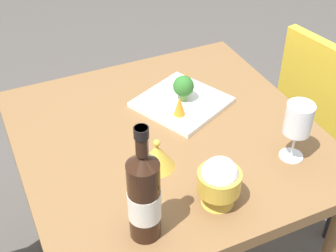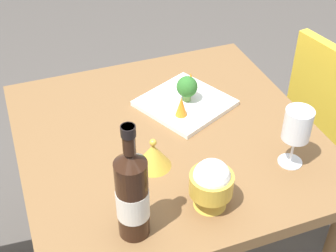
{
  "view_description": "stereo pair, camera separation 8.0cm",
  "coord_description": "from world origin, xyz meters",
  "px_view_note": "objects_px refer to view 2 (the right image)",
  "views": [
    {
      "loc": [
        -1.02,
        0.47,
        1.66
      ],
      "look_at": [
        0.0,
        0.0,
        0.78
      ],
      "focal_mm": 51.56,
      "sensor_mm": 36.0,
      "label": 1
    },
    {
      "loc": [
        -1.05,
        0.39,
        1.66
      ],
      "look_at": [
        0.0,
        0.0,
        0.78
      ],
      "focal_mm": 51.56,
      "sensor_mm": 36.0,
      "label": 2
    }
  ],
  "objects_px": {
    "wine_glass": "(297,126)",
    "carrot_garnish_right": "(191,81)",
    "broccoli_floret": "(187,87)",
    "rice_bowl_lid": "(153,155)",
    "carrot_garnish_left": "(181,106)",
    "wine_bottle": "(132,194)",
    "serving_plate": "(185,103)",
    "rice_bowl": "(210,184)"
  },
  "relations": [
    {
      "from": "wine_bottle",
      "to": "wine_glass",
      "type": "relative_size",
      "value": 1.78
    },
    {
      "from": "carrot_garnish_left",
      "to": "wine_bottle",
      "type": "bearing_deg",
      "value": 144.3
    },
    {
      "from": "carrot_garnish_right",
      "to": "rice_bowl_lid",
      "type": "bearing_deg",
      "value": 142.01
    },
    {
      "from": "wine_bottle",
      "to": "rice_bowl_lid",
      "type": "relative_size",
      "value": 3.19
    },
    {
      "from": "rice_bowl_lid",
      "to": "rice_bowl",
      "type": "bearing_deg",
      "value": -155.89
    },
    {
      "from": "broccoli_floret",
      "to": "rice_bowl",
      "type": "bearing_deg",
      "value": 165.17
    },
    {
      "from": "rice_bowl_lid",
      "to": "serving_plate",
      "type": "distance_m",
      "value": 0.3
    },
    {
      "from": "carrot_garnish_left",
      "to": "carrot_garnish_right",
      "type": "xyz_separation_m",
      "value": [
        0.13,
        -0.09,
        -0.0
      ]
    },
    {
      "from": "rice_bowl_lid",
      "to": "carrot_garnish_right",
      "type": "xyz_separation_m",
      "value": [
        0.3,
        -0.24,
        0.01
      ]
    },
    {
      "from": "broccoli_floret",
      "to": "carrot_garnish_right",
      "type": "relative_size",
      "value": 1.47
    },
    {
      "from": "wine_glass",
      "to": "rice_bowl",
      "type": "bearing_deg",
      "value": 103.29
    },
    {
      "from": "wine_bottle",
      "to": "rice_bowl",
      "type": "distance_m",
      "value": 0.21
    },
    {
      "from": "wine_bottle",
      "to": "serving_plate",
      "type": "height_order",
      "value": "wine_bottle"
    },
    {
      "from": "broccoli_floret",
      "to": "wine_bottle",
      "type": "bearing_deg",
      "value": 144.52
    },
    {
      "from": "wine_bottle",
      "to": "rice_bowl",
      "type": "bearing_deg",
      "value": -85.62
    },
    {
      "from": "rice_bowl",
      "to": "carrot_garnish_right",
      "type": "relative_size",
      "value": 2.43
    },
    {
      "from": "wine_bottle",
      "to": "serving_plate",
      "type": "relative_size",
      "value": 0.96
    },
    {
      "from": "rice_bowl_lid",
      "to": "carrot_garnish_left",
      "type": "distance_m",
      "value": 0.23
    },
    {
      "from": "wine_bottle",
      "to": "serving_plate",
      "type": "bearing_deg",
      "value": -35.12
    },
    {
      "from": "rice_bowl",
      "to": "serving_plate",
      "type": "bearing_deg",
      "value": -14.1
    },
    {
      "from": "wine_bottle",
      "to": "carrot_garnish_left",
      "type": "bearing_deg",
      "value": -35.7
    },
    {
      "from": "wine_glass",
      "to": "carrot_garnish_left",
      "type": "bearing_deg",
      "value": 35.92
    },
    {
      "from": "serving_plate",
      "to": "carrot_garnish_left",
      "type": "distance_m",
      "value": 0.09
    },
    {
      "from": "wine_glass",
      "to": "rice_bowl",
      "type": "height_order",
      "value": "wine_glass"
    },
    {
      "from": "serving_plate",
      "to": "rice_bowl",
      "type": "bearing_deg",
      "value": 165.9
    },
    {
      "from": "serving_plate",
      "to": "carrot_garnish_left",
      "type": "relative_size",
      "value": 5.05
    },
    {
      "from": "broccoli_floret",
      "to": "carrot_garnish_left",
      "type": "xyz_separation_m",
      "value": [
        -0.07,
        0.05,
        -0.02
      ]
    },
    {
      "from": "wine_bottle",
      "to": "carrot_garnish_left",
      "type": "relative_size",
      "value": 4.85
    },
    {
      "from": "broccoli_floret",
      "to": "carrot_garnish_left",
      "type": "distance_m",
      "value": 0.08
    },
    {
      "from": "wine_glass",
      "to": "broccoli_floret",
      "type": "relative_size",
      "value": 2.09
    },
    {
      "from": "wine_bottle",
      "to": "carrot_garnish_left",
      "type": "distance_m",
      "value": 0.47
    },
    {
      "from": "wine_glass",
      "to": "rice_bowl_lid",
      "type": "distance_m",
      "value": 0.39
    },
    {
      "from": "wine_glass",
      "to": "broccoli_floret",
      "type": "xyz_separation_m",
      "value": [
        0.36,
        0.17,
        -0.06
      ]
    },
    {
      "from": "rice_bowl",
      "to": "broccoli_floret",
      "type": "relative_size",
      "value": 1.65
    },
    {
      "from": "rice_bowl",
      "to": "rice_bowl_lid",
      "type": "xyz_separation_m",
      "value": [
        0.19,
        0.08,
        -0.04
      ]
    },
    {
      "from": "wine_glass",
      "to": "carrot_garnish_right",
      "type": "bearing_deg",
      "value": 16.71
    },
    {
      "from": "wine_glass",
      "to": "serving_plate",
      "type": "xyz_separation_m",
      "value": [
        0.36,
        0.17,
        -0.12
      ]
    },
    {
      "from": "rice_bowl",
      "to": "carrot_garnish_left",
      "type": "relative_size",
      "value": 2.15
    },
    {
      "from": "wine_bottle",
      "to": "carrot_garnish_left",
      "type": "height_order",
      "value": "wine_bottle"
    },
    {
      "from": "rice_bowl_lid",
      "to": "carrot_garnish_left",
      "type": "bearing_deg",
      "value": -41.28
    },
    {
      "from": "rice_bowl",
      "to": "serving_plate",
      "type": "distance_m",
      "value": 0.44
    },
    {
      "from": "serving_plate",
      "to": "carrot_garnish_left",
      "type": "height_order",
      "value": "carrot_garnish_left"
    }
  ]
}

